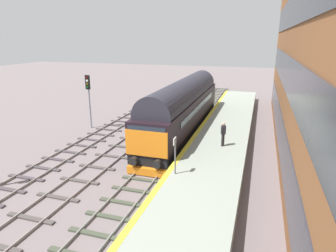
% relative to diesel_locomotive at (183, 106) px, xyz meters
% --- Properties ---
extents(ground_plane, '(140.00, 140.00, 0.00)m').
position_rel_diesel_locomotive_xyz_m(ground_plane, '(-0.00, -4.77, -2.48)').
color(ground_plane, slate).
rests_on(ground_plane, ground).
extents(track_main, '(2.50, 60.00, 0.15)m').
position_rel_diesel_locomotive_xyz_m(track_main, '(-0.00, -4.77, -2.42)').
color(track_main, slate).
rests_on(track_main, ground).
extents(track_adjacent_west, '(2.50, 60.00, 0.15)m').
position_rel_diesel_locomotive_xyz_m(track_adjacent_west, '(-3.42, -4.77, -2.42)').
color(track_adjacent_west, gray).
rests_on(track_adjacent_west, ground).
extents(track_adjacent_far_west, '(2.50, 60.00, 0.15)m').
position_rel_diesel_locomotive_xyz_m(track_adjacent_far_west, '(-6.64, -4.77, -2.42)').
color(track_adjacent_far_west, gray).
rests_on(track_adjacent_far_west, ground).
extents(station_platform, '(4.00, 44.00, 1.01)m').
position_rel_diesel_locomotive_xyz_m(station_platform, '(3.60, -4.77, -1.98)').
color(station_platform, '#95A092').
rests_on(station_platform, ground).
extents(diesel_locomotive, '(2.74, 17.63, 4.68)m').
position_rel_diesel_locomotive_xyz_m(diesel_locomotive, '(0.00, 0.00, 0.00)').
color(diesel_locomotive, black).
rests_on(diesel_locomotive, ground).
extents(signal_post_far, '(0.44, 0.22, 4.87)m').
position_rel_diesel_locomotive_xyz_m(signal_post_far, '(-8.54, -1.00, 0.69)').
color(signal_post_far, gray).
rests_on(signal_post_far, ground).
extents(platform_number_sign, '(0.10, 0.44, 2.02)m').
position_rel_diesel_locomotive_xyz_m(platform_number_sign, '(2.13, -9.89, -0.13)').
color(platform_number_sign, slate).
rests_on(platform_number_sign, station_platform).
extents(waiting_passenger, '(0.43, 0.49, 1.64)m').
position_rel_diesel_locomotive_xyz_m(waiting_passenger, '(4.01, -4.83, -0.49)').
color(waiting_passenger, '#312B2E').
rests_on(waiting_passenger, station_platform).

